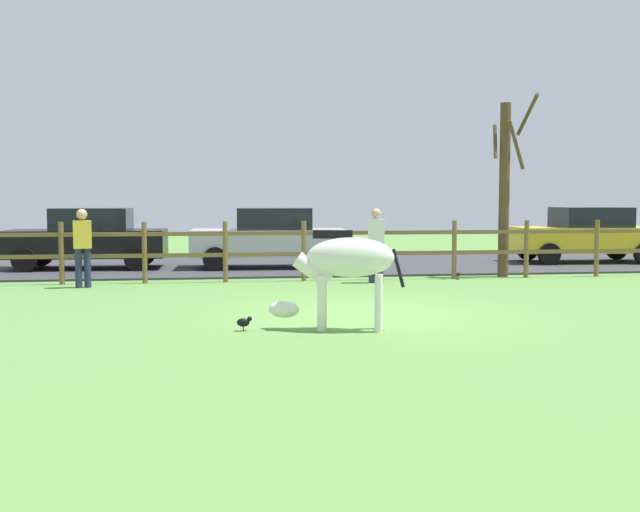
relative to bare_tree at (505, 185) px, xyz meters
name	(u,v)px	position (x,y,z in m)	size (l,w,h in m)	color
ground_plane	(369,314)	(-4.34, -5.24, -2.17)	(60.00, 60.00, 0.00)	#5B8C42
parking_asphalt	(303,263)	(-4.34, 4.06, -2.15)	(28.00, 7.40, 0.05)	#38383D
paddock_fence	(304,247)	(-4.81, -0.24, -1.41)	(21.17, 0.11, 1.35)	brown
bare_tree	(505,185)	(0.00, 0.00, 0.00)	(0.92, 1.13, 4.27)	#513A23
zebra	(344,265)	(-4.99, -6.66, -1.25)	(1.91, 0.76, 1.41)	white
crow_on_grass	(244,322)	(-6.40, -6.56, -2.05)	(0.21, 0.10, 0.20)	black
parked_car_silver	(270,237)	(-5.37, 2.66, -1.33)	(4.09, 2.06, 1.56)	#B7BABF
parked_car_yellow	(586,234)	(3.65, 3.08, -1.33)	(4.10, 2.09, 1.56)	yellow
parked_car_black	(88,238)	(-10.04, 3.03, -1.33)	(4.03, 1.95, 1.56)	black
visitor_left_of_tree	(82,244)	(-9.52, -0.90, -1.27)	(0.40, 0.29, 1.64)	#232847
visitor_right_of_tree	(376,242)	(-3.28, -0.84, -1.27)	(0.40, 0.29, 1.64)	#232847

